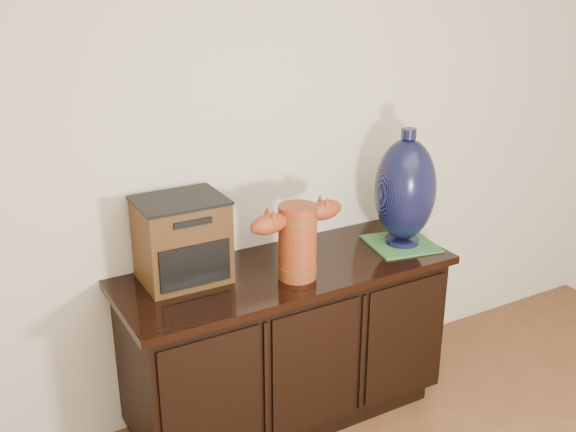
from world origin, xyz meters
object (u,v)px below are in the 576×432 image
sideboard (286,342)px  tv_radio (182,240)px  spray_can (225,241)px  terracotta_vessel (297,237)px  lamp_base (405,190)px

sideboard → tv_radio: size_ratio=4.16×
tv_radio → sideboard: bearing=-14.8°
sideboard → spray_can: (-0.19, 0.21, 0.46)m
terracotta_vessel → lamp_base: lamp_base is taller
sideboard → spray_can: spray_can is taller
sideboard → tv_radio: 0.70m
spray_can → sideboard: bearing=-47.7°
terracotta_vessel → tv_radio: 0.47m
sideboard → lamp_base: bearing=-3.8°
terracotta_vessel → lamp_base: size_ratio=0.83×
spray_can → lamp_base: bearing=-17.6°
lamp_base → spray_can: 0.84m
lamp_base → sideboard: bearing=176.2°
tv_radio → spray_can: 0.26m
sideboard → lamp_base: 0.87m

